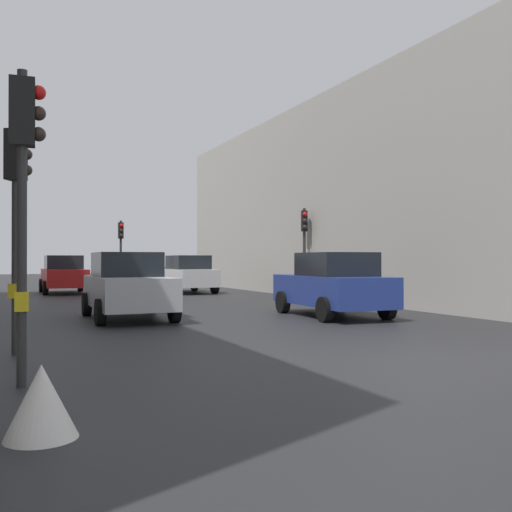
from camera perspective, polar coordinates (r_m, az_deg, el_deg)
ground_plane at (r=9.52m, az=14.49°, el=-9.82°), size 120.00×120.00×0.00m
building_facade_right at (r=28.05m, az=15.28°, el=4.80°), size 12.00×27.76×8.16m
traffic_light_near_left at (r=7.82m, az=-21.76°, el=7.97°), size 0.44×0.26×3.91m
traffic_light_mid_street at (r=23.67m, az=4.76°, el=1.96°), size 0.34×0.45×3.66m
traffic_light_far_median at (r=31.01m, az=-13.10°, el=1.35°), size 0.24×0.43×3.60m
traffic_light_near_right at (r=10.43m, az=-22.36°, el=5.55°), size 0.45×0.36×3.82m
car_green_estate at (r=37.04m, az=-10.69°, el=-1.42°), size 2.17×4.28×1.76m
car_white_compact at (r=27.72m, az=-6.79°, el=-1.78°), size 2.14×4.26×1.76m
car_silver_hatchback at (r=15.82m, az=-12.46°, el=-2.84°), size 2.09×4.24×1.76m
car_blue_van at (r=16.19m, az=7.53°, el=-2.79°), size 2.24×4.31×1.76m
car_red_sedan at (r=28.66m, az=-18.30°, el=-1.72°), size 2.04×4.21×1.76m
warning_sign_triangle at (r=5.57m, az=-20.28°, el=-13.20°), size 0.64×0.64×0.65m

